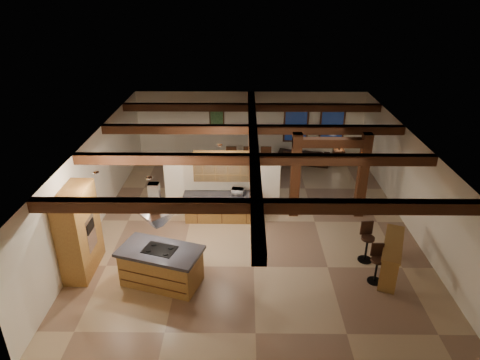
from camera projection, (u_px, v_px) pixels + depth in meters
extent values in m
plane|color=tan|center=(252.00, 221.00, 14.17)|extent=(12.00, 12.00, 0.00)
plane|color=white|center=(251.00, 124.00, 18.98)|extent=(10.00, 0.00, 10.00)
plane|color=white|center=(258.00, 317.00, 8.12)|extent=(10.00, 0.00, 10.00)
plane|color=white|center=(96.00, 181.00, 13.60)|extent=(0.00, 12.00, 12.00)
plane|color=white|center=(411.00, 183.00, 13.50)|extent=(0.00, 12.00, 12.00)
plane|color=#371C11|center=(253.00, 139.00, 12.94)|extent=(12.00, 12.00, 0.00)
cube|color=#381B0E|center=(257.00, 206.00, 9.38)|extent=(10.00, 0.25, 0.28)
cube|color=#381B0E|center=(254.00, 159.00, 11.82)|extent=(10.00, 0.25, 0.28)
cube|color=#381B0E|center=(253.00, 129.00, 14.17)|extent=(10.00, 0.25, 0.28)
cube|color=#381B0E|center=(252.00, 107.00, 16.62)|extent=(10.00, 0.25, 0.28)
cube|color=#381B0E|center=(253.00, 143.00, 13.00)|extent=(0.28, 12.00, 0.28)
cube|color=#381B0E|center=(295.00, 175.00, 13.99)|extent=(0.30, 0.30, 2.90)
cube|color=#381B0E|center=(363.00, 176.00, 13.97)|extent=(0.30, 0.30, 2.90)
cube|color=#381B0E|center=(332.00, 143.00, 13.49)|extent=(2.50, 0.28, 0.28)
cube|color=white|center=(222.00, 185.00, 14.16)|extent=(3.80, 0.18, 2.20)
cube|color=olive|center=(79.00, 231.00, 11.35)|extent=(0.64, 1.60, 2.40)
cube|color=silver|center=(90.00, 233.00, 11.37)|extent=(0.06, 0.62, 0.95)
cube|color=black|center=(91.00, 227.00, 11.29)|extent=(0.01, 0.50, 0.28)
cube|color=olive|center=(222.00, 208.00, 14.10)|extent=(2.40, 0.60, 0.86)
cube|color=black|center=(222.00, 195.00, 13.90)|extent=(2.50, 0.66, 0.08)
cube|color=olive|center=(222.00, 166.00, 13.68)|extent=(1.80, 0.34, 0.95)
cube|color=silver|center=(221.00, 168.00, 13.52)|extent=(1.74, 0.02, 0.90)
pyramid|color=silver|center=(157.00, 226.00, 10.59)|extent=(1.10, 1.10, 0.45)
cube|color=silver|center=(155.00, 197.00, 10.25)|extent=(0.26, 0.22, 0.73)
cube|color=#381B0E|center=(296.00, 123.00, 18.89)|extent=(1.10, 0.05, 1.70)
cube|color=black|center=(296.00, 124.00, 18.86)|extent=(0.95, 0.02, 1.55)
cube|color=#381B0E|center=(332.00, 124.00, 18.87)|extent=(1.10, 0.05, 1.70)
cube|color=black|center=(332.00, 124.00, 18.84)|extent=(0.95, 0.02, 1.55)
cube|color=#381B0E|center=(217.00, 119.00, 18.84)|extent=(0.65, 0.04, 0.85)
cube|color=#224F2C|center=(217.00, 119.00, 18.82)|extent=(0.55, 0.01, 0.75)
cylinder|color=silver|center=(149.00, 178.00, 10.44)|extent=(0.16, 0.16, 0.03)
cylinder|color=silver|center=(220.00, 145.00, 12.51)|extent=(0.16, 0.16, 0.03)
cylinder|color=silver|center=(96.00, 173.00, 10.73)|extent=(0.16, 0.16, 0.03)
cube|color=olive|center=(161.00, 268.00, 11.12)|extent=(2.17, 1.53, 0.94)
cube|color=black|center=(160.00, 251.00, 10.90)|extent=(2.34, 1.70, 0.09)
cube|color=black|center=(160.00, 249.00, 10.88)|extent=(0.95, 0.77, 0.02)
imported|color=#38170E|center=(249.00, 171.00, 17.05)|extent=(2.16, 1.73, 0.67)
imported|color=black|center=(304.00, 156.00, 18.58)|extent=(2.34, 1.32, 0.64)
imported|color=silver|center=(238.00, 192.00, 13.83)|extent=(0.42, 0.32, 0.21)
cube|color=olive|center=(394.00, 243.00, 11.28)|extent=(1.13, 1.92, 0.06)
cube|color=olive|center=(388.00, 277.00, 10.77)|extent=(0.43, 0.24, 0.94)
cube|color=olive|center=(393.00, 242.00, 12.19)|extent=(0.43, 0.24, 0.94)
cube|color=#381B0E|center=(338.00, 156.00, 18.66)|extent=(0.46, 0.46, 0.57)
cylinder|color=black|center=(339.00, 148.00, 18.51)|extent=(0.06, 0.06, 0.15)
cone|color=#FDD398|center=(340.00, 145.00, 18.44)|extent=(0.27, 0.27, 0.17)
cylinder|color=black|center=(378.00, 260.00, 11.05)|extent=(0.34, 0.34, 0.07)
cube|color=black|center=(377.00, 249.00, 11.10)|extent=(0.33, 0.05, 0.38)
cylinder|color=black|center=(376.00, 271.00, 11.19)|extent=(0.06, 0.06, 0.67)
cylinder|color=black|center=(374.00, 281.00, 11.33)|extent=(0.38, 0.38, 0.03)
cylinder|color=black|center=(368.00, 238.00, 11.89)|extent=(0.37, 0.37, 0.07)
cube|color=black|center=(367.00, 228.00, 11.94)|extent=(0.35, 0.08, 0.41)
cylinder|color=black|center=(366.00, 249.00, 12.04)|extent=(0.06, 0.06, 0.72)
cylinder|color=black|center=(365.00, 260.00, 12.19)|extent=(0.41, 0.41, 0.03)
cube|color=#381B0E|center=(231.00, 176.00, 16.37)|extent=(0.42, 0.42, 0.06)
cube|color=#381B0E|center=(231.00, 165.00, 16.40)|extent=(0.42, 0.05, 0.75)
cylinder|color=#381B0E|center=(226.00, 183.00, 16.32)|extent=(0.05, 0.05, 0.42)
cylinder|color=#381B0E|center=(235.00, 183.00, 16.31)|extent=(0.05, 0.05, 0.42)
cylinder|color=#381B0E|center=(226.00, 180.00, 16.63)|extent=(0.05, 0.05, 0.42)
cylinder|color=#381B0E|center=(235.00, 180.00, 16.62)|extent=(0.05, 0.05, 0.42)
cube|color=#381B0E|center=(232.00, 162.00, 17.64)|extent=(0.42, 0.42, 0.06)
cube|color=#381B0E|center=(231.00, 155.00, 17.29)|extent=(0.42, 0.05, 0.75)
cylinder|color=#381B0E|center=(236.00, 165.00, 17.89)|extent=(0.05, 0.05, 0.42)
cylinder|color=#381B0E|center=(228.00, 165.00, 17.89)|extent=(0.05, 0.05, 0.42)
cylinder|color=#381B0E|center=(236.00, 169.00, 17.58)|extent=(0.05, 0.05, 0.42)
cylinder|color=#381B0E|center=(227.00, 169.00, 17.59)|extent=(0.05, 0.05, 0.42)
cube|color=#381B0E|center=(249.00, 176.00, 16.36)|extent=(0.42, 0.42, 0.06)
cube|color=#381B0E|center=(249.00, 165.00, 16.40)|extent=(0.42, 0.05, 0.75)
cylinder|color=#381B0E|center=(244.00, 183.00, 16.31)|extent=(0.05, 0.05, 0.42)
cylinder|color=#381B0E|center=(253.00, 183.00, 16.31)|extent=(0.05, 0.05, 0.42)
cylinder|color=#381B0E|center=(244.00, 180.00, 16.62)|extent=(0.05, 0.05, 0.42)
cylinder|color=#381B0E|center=(253.00, 180.00, 16.62)|extent=(0.05, 0.05, 0.42)
cube|color=#381B0E|center=(248.00, 162.00, 17.63)|extent=(0.42, 0.42, 0.06)
cube|color=#381B0E|center=(249.00, 155.00, 17.28)|extent=(0.42, 0.05, 0.75)
cylinder|color=#381B0E|center=(252.00, 165.00, 17.89)|extent=(0.05, 0.05, 0.42)
cylinder|color=#381B0E|center=(244.00, 165.00, 17.89)|extent=(0.05, 0.05, 0.42)
cylinder|color=#381B0E|center=(253.00, 169.00, 17.58)|extent=(0.05, 0.05, 0.42)
cylinder|color=#381B0E|center=(244.00, 169.00, 17.58)|extent=(0.05, 0.05, 0.42)
cube|color=#381B0E|center=(267.00, 176.00, 16.36)|extent=(0.42, 0.42, 0.06)
cube|color=#381B0E|center=(267.00, 165.00, 16.39)|extent=(0.42, 0.05, 0.75)
cylinder|color=#381B0E|center=(263.00, 183.00, 16.31)|extent=(0.05, 0.05, 0.42)
cylinder|color=#381B0E|center=(272.00, 184.00, 16.31)|extent=(0.05, 0.05, 0.42)
cylinder|color=#381B0E|center=(262.00, 180.00, 16.62)|extent=(0.05, 0.05, 0.42)
cylinder|color=#381B0E|center=(271.00, 180.00, 16.61)|extent=(0.05, 0.05, 0.42)
cube|color=#381B0E|center=(265.00, 162.00, 17.63)|extent=(0.42, 0.42, 0.06)
cube|color=#381B0E|center=(266.00, 155.00, 17.28)|extent=(0.42, 0.05, 0.75)
cylinder|color=#381B0E|center=(269.00, 166.00, 17.88)|extent=(0.05, 0.05, 0.42)
cylinder|color=#381B0E|center=(261.00, 166.00, 17.88)|extent=(0.05, 0.05, 0.42)
cylinder|color=#381B0E|center=(270.00, 169.00, 17.57)|extent=(0.05, 0.05, 0.42)
cylinder|color=#381B0E|center=(261.00, 169.00, 17.58)|extent=(0.05, 0.05, 0.42)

